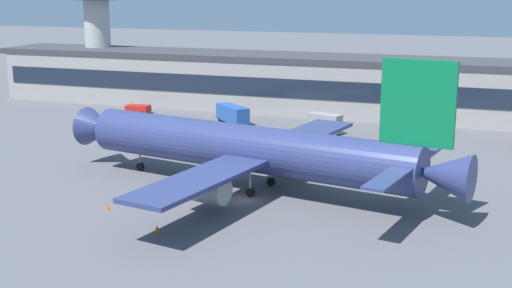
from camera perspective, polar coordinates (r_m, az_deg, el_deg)
ground_plane at (r=81.71m, az=-1.04°, el=-4.83°), size 600.00×600.00×0.00m
terminal_building at (r=137.95m, az=8.02°, el=4.96°), size 160.89×15.47×11.61m
airliner at (r=84.69m, az=-0.40°, el=-0.42°), size 55.61×47.43×17.78m
control_tower at (r=163.18m, az=-13.39°, el=10.25°), size 11.31×11.31×28.40m
pushback_tractor at (r=139.58m, az=-10.04°, el=2.99°), size 4.97×2.93×1.75m
fuel_truck at (r=127.40m, az=-1.97°, el=2.60°), size 8.23×7.55×3.35m
stair_truck at (r=118.94m, az=5.82°, el=1.83°), size 6.45×4.10×3.55m
traffic_cone_0 at (r=80.32m, az=-12.55°, el=-5.24°), size 0.52×0.52×0.65m
traffic_cone_1 at (r=72.39m, az=-8.41°, el=-7.10°), size 0.56×0.56×0.70m
traffic_cone_2 at (r=81.85m, az=-11.37°, el=-4.80°), size 0.58×0.58×0.72m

